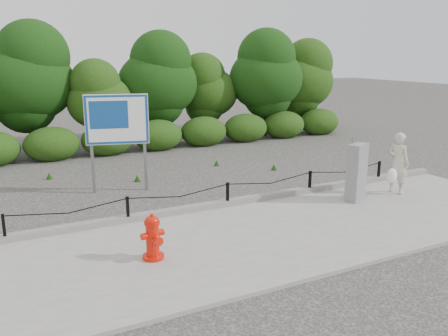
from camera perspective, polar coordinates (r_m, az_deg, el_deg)
ground at (r=11.72m, az=0.43°, el=-4.96°), size 90.00×90.00×0.00m
sidewalk at (r=10.09m, az=5.79°, el=-7.97°), size 14.00×4.00×0.08m
curb at (r=11.72m, az=0.32°, el=-4.20°), size 14.00×0.22×0.14m
chain_barrier at (r=11.58m, az=0.43°, el=-2.82°), size 10.06×0.06×0.60m
treeline at (r=19.65m, az=-10.72°, el=10.14°), size 20.47×3.84×4.81m
fire_hydrant at (r=8.80m, az=-8.55°, el=-8.27°), size 0.47×0.49×0.86m
pedestrian at (r=13.37m, az=20.15°, el=0.48°), size 0.77×0.68×1.65m
utility_cabinet at (r=12.41m, az=15.65°, el=-0.51°), size 0.63×0.50×1.61m
advertising_sign at (r=13.04m, az=-12.76°, el=5.20°), size 1.63×0.55×2.69m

